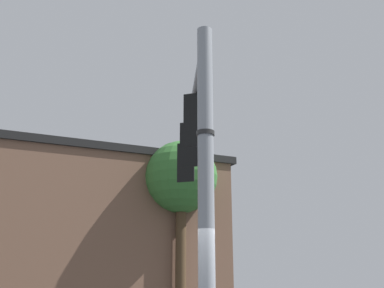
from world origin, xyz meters
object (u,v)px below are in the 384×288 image
traffic_light_nearest_pole (198,121)px  traffic_light_mid_outer (188,163)px  street_name_sign (204,139)px  traffic_light_mid_inner (192,146)px

traffic_light_nearest_pole → traffic_light_mid_outer: same height
traffic_light_mid_outer → street_name_sign: (1.98, -4.95, -0.83)m
traffic_light_nearest_pole → street_name_sign: (0.51, -1.30, -0.83)m
traffic_light_nearest_pole → traffic_light_mid_outer: 3.93m
traffic_light_mid_inner → traffic_light_mid_outer: (-0.73, 1.83, 0.00)m
traffic_light_mid_outer → street_name_sign: bearing=-68.2°
traffic_light_mid_inner → traffic_light_mid_outer: same height
traffic_light_mid_inner → street_name_sign: traffic_light_mid_inner is taller
traffic_light_nearest_pole → traffic_light_mid_inner: bearing=111.9°
traffic_light_mid_outer → traffic_light_nearest_pole: bearing=-68.1°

